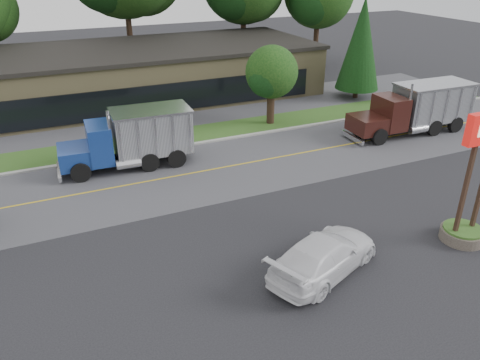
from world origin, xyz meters
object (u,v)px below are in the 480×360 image
object	(u,v)px
dump_truck_blue	(134,137)
rally_car	(324,255)
bilo_sign	(471,200)
dump_truck_maroon	(418,107)

from	to	relation	value
dump_truck_blue	rally_car	xyz separation A→B (m)	(4.45, -13.41, -1.01)
bilo_sign	dump_truck_blue	bearing A→B (deg)	129.12
bilo_sign	dump_truck_blue	size ratio (longest dim) A/B	0.76
dump_truck_blue	rally_car	world-z (taller)	dump_truck_blue
dump_truck_maroon	rally_car	world-z (taller)	dump_truck_maroon
bilo_sign	dump_truck_blue	world-z (taller)	bilo_sign
dump_truck_blue	rally_car	distance (m)	14.16
dump_truck_blue	dump_truck_maroon	bearing A→B (deg)	176.00
dump_truck_maroon	dump_truck_blue	bearing A→B (deg)	-4.80
dump_truck_blue	dump_truck_maroon	xyz separation A→B (m)	(19.38, -2.34, 0.01)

